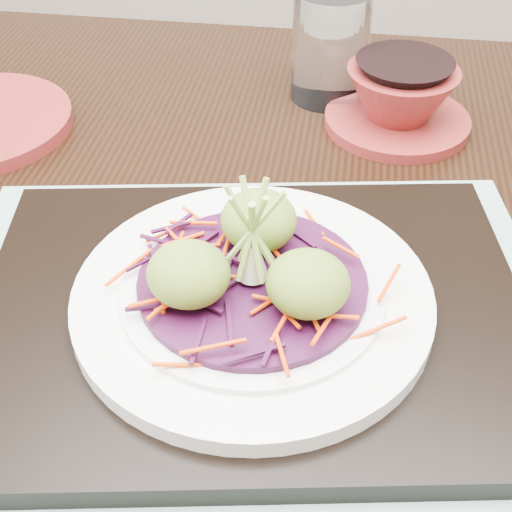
# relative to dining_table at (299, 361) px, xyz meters

# --- Properties ---
(dining_table) EXTENTS (1.34, 0.92, 0.82)m
(dining_table) POSITION_rel_dining_table_xyz_m (0.00, 0.00, 0.00)
(dining_table) COLOR black
(dining_table) RESTS_ON ground
(placemat) EXTENTS (0.47, 0.39, 0.00)m
(placemat) POSITION_rel_dining_table_xyz_m (-0.03, -0.07, 0.11)
(placemat) COLOR #7B9F91
(placemat) RESTS_ON dining_table
(serving_tray) EXTENTS (0.41, 0.33, 0.02)m
(serving_tray) POSITION_rel_dining_table_xyz_m (-0.03, -0.07, 0.12)
(serving_tray) COLOR black
(serving_tray) RESTS_ON placemat
(white_plate) EXTENTS (0.24, 0.24, 0.02)m
(white_plate) POSITION_rel_dining_table_xyz_m (-0.03, -0.07, 0.14)
(white_plate) COLOR white
(white_plate) RESTS_ON serving_tray
(cabbage_bed) EXTENTS (0.15, 0.15, 0.01)m
(cabbage_bed) POSITION_rel_dining_table_xyz_m (-0.03, -0.07, 0.15)
(cabbage_bed) COLOR #390B2E
(cabbage_bed) RESTS_ON white_plate
(carrot_julienne) EXTENTS (0.19, 0.19, 0.01)m
(carrot_julienne) POSITION_rel_dining_table_xyz_m (-0.03, -0.07, 0.16)
(carrot_julienne) COLOR #E13B03
(carrot_julienne) RESTS_ON cabbage_bed
(guacamole_scoops) EXTENTS (0.13, 0.12, 0.04)m
(guacamole_scoops) POSITION_rel_dining_table_xyz_m (-0.03, -0.07, 0.17)
(guacamole_scoops) COLOR #5D7824
(guacamole_scoops) RESTS_ON cabbage_bed
(scallion_garnish) EXTENTS (0.06, 0.06, 0.08)m
(scallion_garnish) POSITION_rel_dining_table_xyz_m (-0.03, -0.07, 0.19)
(scallion_garnish) COLOR #8EB648
(scallion_garnish) RESTS_ON cabbage_bed
(water_glass) EXTENTS (0.09, 0.09, 0.11)m
(water_glass) POSITION_rel_dining_table_xyz_m (0.01, 0.27, 0.16)
(water_glass) COLOR white
(water_glass) RESTS_ON dining_table
(terracotta_bowl_set) EXTENTS (0.17, 0.17, 0.06)m
(terracotta_bowl_set) POSITION_rel_dining_table_xyz_m (0.08, 0.22, 0.14)
(terracotta_bowl_set) COLOR maroon
(terracotta_bowl_set) RESTS_ON dining_table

